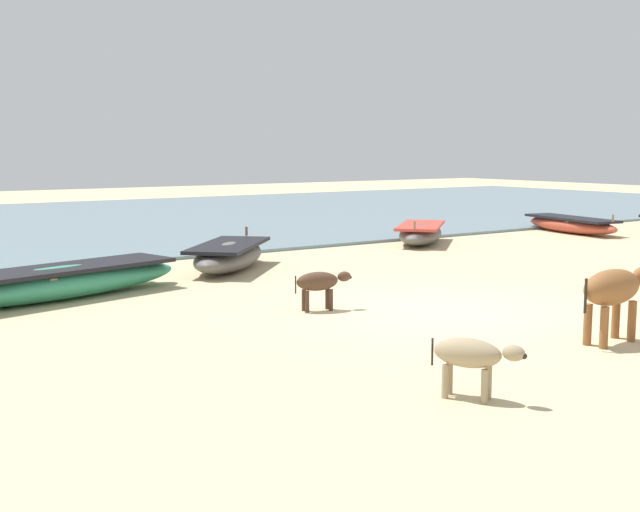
{
  "coord_description": "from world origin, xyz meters",
  "views": [
    {
      "loc": [
        -8.38,
        -8.87,
        2.49
      ],
      "look_at": [
        -0.56,
        2.62,
        0.6
      ],
      "focal_mm": 44.42,
      "sensor_mm": 36.0,
      "label": 1
    }
  ],
  "objects_px": {
    "fishing_boat_2": "(229,255)",
    "calf_far_dun": "(471,356)",
    "fishing_boat_1": "(571,224)",
    "cow_adult_brown": "(614,290)",
    "calf_near_dark": "(319,283)",
    "fishing_boat_5": "(58,282)",
    "fishing_boat_0": "(420,233)"
  },
  "relations": [
    {
      "from": "fishing_boat_1",
      "to": "fishing_boat_5",
      "type": "height_order",
      "value": "fishing_boat_5"
    },
    {
      "from": "calf_far_dun",
      "to": "fishing_boat_5",
      "type": "bearing_deg",
      "value": 163.93
    },
    {
      "from": "fishing_boat_2",
      "to": "calf_far_dun",
      "type": "height_order",
      "value": "fishing_boat_2"
    },
    {
      "from": "cow_adult_brown",
      "to": "fishing_boat_5",
      "type": "bearing_deg",
      "value": 122.63
    },
    {
      "from": "fishing_boat_0",
      "to": "fishing_boat_5",
      "type": "relative_size",
      "value": 0.62
    },
    {
      "from": "fishing_boat_0",
      "to": "cow_adult_brown",
      "type": "distance_m",
      "value": 10.78
    },
    {
      "from": "fishing_boat_1",
      "to": "fishing_boat_5",
      "type": "xyz_separation_m",
      "value": [
        -15.65,
        -1.96,
        0.04
      ]
    },
    {
      "from": "fishing_boat_2",
      "to": "fishing_boat_5",
      "type": "relative_size",
      "value": 0.65
    },
    {
      "from": "fishing_boat_0",
      "to": "fishing_boat_2",
      "type": "height_order",
      "value": "fishing_boat_2"
    },
    {
      "from": "fishing_boat_2",
      "to": "calf_far_dun",
      "type": "xyz_separation_m",
      "value": [
        -1.99,
        -8.94,
        0.15
      ]
    },
    {
      "from": "fishing_boat_5",
      "to": "calf_far_dun",
      "type": "bearing_deg",
      "value": 89.61
    },
    {
      "from": "fishing_boat_2",
      "to": "cow_adult_brown",
      "type": "distance_m",
      "value": 8.39
    },
    {
      "from": "fishing_boat_2",
      "to": "fishing_boat_1",
      "type": "bearing_deg",
      "value": -42.99
    },
    {
      "from": "fishing_boat_0",
      "to": "calf_far_dun",
      "type": "xyz_separation_m",
      "value": [
        -8.29,
        -10.14,
        0.16
      ]
    },
    {
      "from": "cow_adult_brown",
      "to": "calf_near_dark",
      "type": "height_order",
      "value": "cow_adult_brown"
    },
    {
      "from": "fishing_boat_5",
      "to": "calf_far_dun",
      "type": "xyz_separation_m",
      "value": [
        1.85,
        -7.7,
        0.15
      ]
    },
    {
      "from": "fishing_boat_1",
      "to": "calf_far_dun",
      "type": "relative_size",
      "value": 4.09
    },
    {
      "from": "fishing_boat_1",
      "to": "calf_far_dun",
      "type": "xyz_separation_m",
      "value": [
        -13.8,
        -9.66,
        0.19
      ]
    },
    {
      "from": "fishing_boat_1",
      "to": "calf_near_dark",
      "type": "relative_size",
      "value": 3.96
    },
    {
      "from": "fishing_boat_2",
      "to": "calf_far_dun",
      "type": "relative_size",
      "value": 3.42
    },
    {
      "from": "fishing_boat_0",
      "to": "calf_far_dun",
      "type": "bearing_deg",
      "value": 8.36
    },
    {
      "from": "fishing_boat_1",
      "to": "fishing_boat_5",
      "type": "relative_size",
      "value": 0.78
    },
    {
      "from": "fishing_boat_1",
      "to": "calf_near_dark",
      "type": "xyz_separation_m",
      "value": [
        -12.59,
        -5.2,
        0.18
      ]
    },
    {
      "from": "fishing_boat_0",
      "to": "calf_near_dark",
      "type": "bearing_deg",
      "value": -3.64
    },
    {
      "from": "fishing_boat_2",
      "to": "fishing_boat_5",
      "type": "distance_m",
      "value": 4.04
    },
    {
      "from": "cow_adult_brown",
      "to": "calf_far_dun",
      "type": "height_order",
      "value": "cow_adult_brown"
    },
    {
      "from": "fishing_boat_1",
      "to": "calf_near_dark",
      "type": "bearing_deg",
      "value": -57.59
    },
    {
      "from": "fishing_boat_2",
      "to": "calf_near_dark",
      "type": "distance_m",
      "value": 4.56
    },
    {
      "from": "fishing_boat_1",
      "to": "cow_adult_brown",
      "type": "relative_size",
      "value": 2.46
    },
    {
      "from": "calf_far_dun",
      "to": "fishing_boat_1",
      "type": "bearing_deg",
      "value": 95.39
    },
    {
      "from": "fishing_boat_2",
      "to": "cow_adult_brown",
      "type": "relative_size",
      "value": 2.06
    },
    {
      "from": "cow_adult_brown",
      "to": "calf_far_dun",
      "type": "relative_size",
      "value": 1.66
    }
  ]
}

